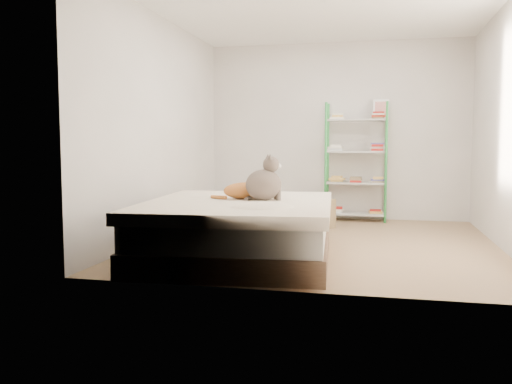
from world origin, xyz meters
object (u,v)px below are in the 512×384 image
(orange_cat, at_px, (245,188))
(shelf_unit, at_px, (356,164))
(cardboard_box, at_px, (309,213))
(white_bin, at_px, (228,206))
(grey_cat, at_px, (264,178))
(bed, at_px, (239,229))

(orange_cat, height_order, shelf_unit, shelf_unit)
(shelf_unit, bearing_deg, orange_cat, -110.38)
(shelf_unit, distance_m, cardboard_box, 1.17)
(shelf_unit, height_order, white_bin, shelf_unit)
(grey_cat, relative_size, white_bin, 1.16)
(bed, distance_m, cardboard_box, 2.12)
(grey_cat, xyz_separation_m, cardboard_box, (0.21, 1.97, -0.58))
(orange_cat, height_order, white_bin, orange_cat)
(orange_cat, relative_size, grey_cat, 1.19)
(bed, bearing_deg, cardboard_box, 73.90)
(orange_cat, xyz_separation_m, white_bin, (-0.93, 2.65, -0.49))
(grey_cat, distance_m, white_bin, 3.03)
(orange_cat, relative_size, cardboard_box, 0.72)
(bed, relative_size, orange_cat, 4.48)
(cardboard_box, xyz_separation_m, white_bin, (-1.35, 0.78, -0.02))
(orange_cat, distance_m, cardboard_box, 1.97)
(cardboard_box, bearing_deg, bed, -71.69)
(grey_cat, xyz_separation_m, shelf_unit, (0.78, 2.77, 0.04))
(bed, height_order, orange_cat, orange_cat)
(bed, xyz_separation_m, cardboard_box, (0.43, 2.07, -0.09))
(cardboard_box, bearing_deg, orange_cat, -72.74)
(bed, distance_m, orange_cat, 0.43)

